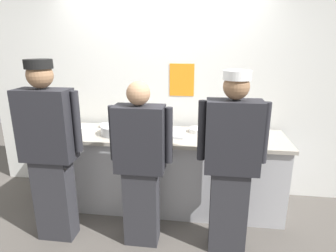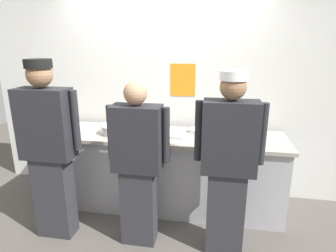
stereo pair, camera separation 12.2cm
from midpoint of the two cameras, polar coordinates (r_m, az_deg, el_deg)
The scene contains 17 objects.
ground_plane at distance 3.32m, azimuth -2.50°, elevation -18.63°, with size 9.00×9.00×0.00m, color #514C47.
wall_back at distance 3.60m, azimuth 0.17°, elevation 8.16°, with size 4.57×0.11×2.77m.
prep_counter at distance 3.41m, azimuth -1.24°, elevation -8.81°, with size 2.91×0.71×0.90m.
chef_near_left at distance 2.91m, azimuth -21.82°, elevation -3.97°, with size 0.63×0.24×1.77m.
chef_center at distance 2.64m, azimuth -4.80°, elevation -7.32°, with size 0.59×0.24×1.59m.
chef_far_right at distance 2.56m, azimuth 13.41°, elevation -6.99°, with size 0.61×0.24×1.69m.
plate_stack_front at distance 3.32m, azimuth 7.13°, elevation -0.89°, with size 0.20×0.20×0.05m.
plate_stack_rear at distance 3.47m, azimuth -15.75°, elevation -0.44°, with size 0.23×0.23×0.07m.
mixing_bowl_steel at distance 3.30m, azimuth -9.19°, elevation -0.60°, with size 0.36×0.36×0.10m, color #B7BABF.
sheet_tray at distance 3.25m, azimuth 0.40°, elevation -1.36°, with size 0.46×0.34×0.02m, color #B7BABF.
squeeze_bottle_primary at distance 3.48m, azimuth -6.07°, elevation 1.15°, with size 0.06×0.06×0.20m.
squeeze_bottle_secondary at distance 3.69m, azimuth -19.27°, elevation 1.10°, with size 0.06×0.06×0.19m.
ramekin_green_sauce at distance 3.38m, azimuth -4.51°, elevation -0.50°, with size 0.09×0.09×0.05m.
ramekin_yellow_sauce at distance 3.53m, azimuth -19.22°, elevation -0.72°, with size 0.10×0.10×0.04m.
ramekin_red_sauce at distance 3.61m, azimuth -11.55°, elevation 0.30°, with size 0.10×0.10×0.04m.
deli_cup at distance 3.30m, azimuth 14.24°, elevation -1.08°, with size 0.09×0.09×0.08m, color white.
chefs_knife at distance 3.10m, azimuth 10.87°, elevation -2.65°, with size 0.28×0.03×0.02m.
Camera 2 is at (0.66, -2.64, 1.90)m, focal length 30.25 mm.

